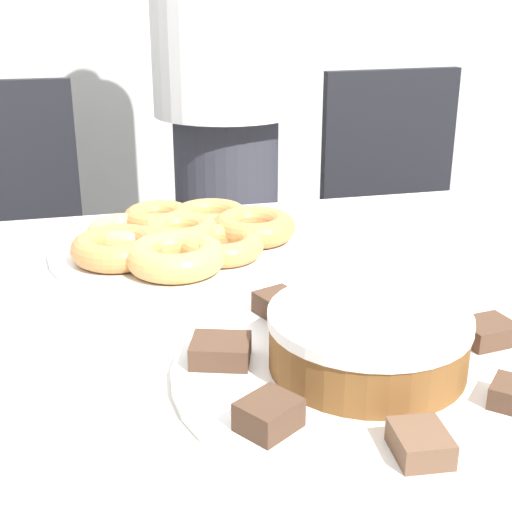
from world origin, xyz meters
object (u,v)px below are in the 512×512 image
Objects in this scene: plate_cake at (366,370)px; plate_donuts at (182,248)px; person_standing at (225,90)px; office_chair_right at (407,251)px; office_chair_left at (4,287)px; frosted_cake at (368,339)px.

plate_donuts is (-0.13, 0.41, 0.00)m from plate_cake.
person_standing is at bearing 72.21° from plate_donuts.
office_chair_right is at bearing 62.05° from plate_cake.
person_standing is at bearing -12.26° from office_chair_left.
office_chair_left reaches higher than frosted_cake.
frosted_cake is at bearing 75.96° from plate_cake.
office_chair_right is 2.31× the size of plate_cake.
office_chair_right is 1.28m from plate_cake.
office_chair_right is 1.29m from frosted_cake.
office_chair_left is at bearing 167.84° from person_standing.
plate_donuts is 0.43m from frosted_cake.
office_chair_right is at bearing -0.10° from office_chair_left.
office_chair_right is (0.53, 0.11, -0.47)m from person_standing.
office_chair_right is at bearing 62.05° from frosted_cake.
office_chair_right is 1.04m from plate_donuts.
person_standing is 0.99m from frosted_cake.
plate_cake is at bearing -93.18° from person_standing.
office_chair_left is 1.24m from frosted_cake.
plate_donuts is at bearing 107.65° from frosted_cake.
office_chair_left is 0.83m from plate_donuts.
office_chair_left and office_chair_right have the same top height.
person_standing reaches higher than office_chair_right.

